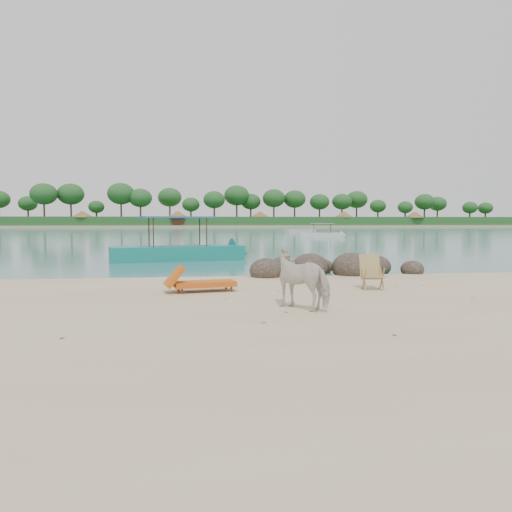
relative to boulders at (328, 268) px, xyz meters
The scene contains 12 objects.
water 83.55m from the boulders, 91.74° to the left, with size 400.00×400.00×0.00m, color #397173.
far_shore 163.53m from the boulders, 90.89° to the left, with size 420.00×90.00×1.40m, color tan.
far_scenery 130.27m from the boulders, 91.11° to the left, with size 420.00×18.00×9.50m.
boulders is the anchor object (origin of this frame).
cow 7.28m from the boulders, 109.58° to the right, with size 0.70×1.55×1.31m, color white.
side_table 2.58m from the boulders, 119.33° to the right, with size 0.65×0.42×0.52m, color black, non-canonical shape.
lounge_chair 6.04m from the boulders, 138.15° to the right, with size 2.03×0.71×0.61m, color #D55E19, non-canonical shape.
deck_chair 4.26m from the boulders, 88.71° to the right, with size 0.61×0.67×0.95m, color #A48952, non-canonical shape.
boat_near 9.57m from the boulders, 125.97° to the left, with size 7.27×1.64×3.53m, color #137E75, non-canonical shape.
boat_mid 42.02m from the boulders, 75.46° to the left, with size 5.65×1.27×2.76m, color silver, non-canonical shape.
boat_far 63.64m from the boulders, 78.52° to the left, with size 5.94×1.34×0.69m, color #B8B7B3, non-canonical shape.
dead_leaves 6.57m from the boulders, 108.78° to the right, with size 8.95×6.09×0.00m.
Camera 1 is at (-2.28, -10.85, 1.91)m, focal length 35.00 mm.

